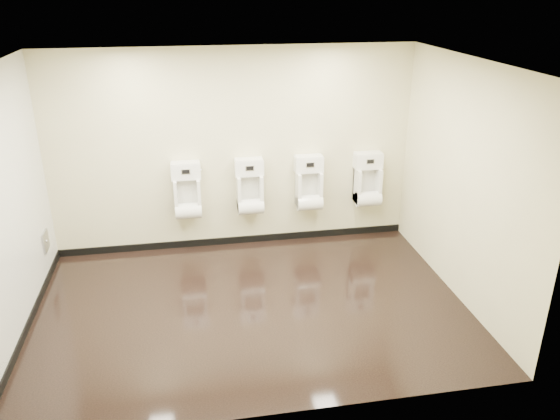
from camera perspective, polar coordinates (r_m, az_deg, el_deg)
The scene contains 14 objects.
ground at distance 6.54m, azimuth -2.96°, elevation -10.10°, with size 5.00×3.50×0.00m, color black.
ceiling at distance 5.55m, azimuth -3.56°, elevation 14.99°, with size 5.00×3.50×0.00m, color silver.
back_wall at distance 7.55m, azimuth -4.88°, elevation 6.16°, with size 5.00×0.02×2.80m, color beige.
front_wall at distance 4.33m, azimuth -0.37°, elevation -6.94°, with size 5.00×0.02×2.80m, color beige.
left_wall at distance 6.16m, azimuth -26.99°, elevation -0.23°, with size 0.02×3.50×2.80m, color beige.
right_wall at distance 6.65m, azimuth 18.69°, elevation 2.69°, with size 0.02×3.50×2.80m, color beige.
tile_overlay_left at distance 6.16m, azimuth -26.94°, elevation -0.23°, with size 0.01×3.50×2.80m, color white.
skirting_back at distance 8.03m, azimuth -4.55°, elevation -3.13°, with size 5.00×0.02×0.10m, color black.
skirting_left at distance 6.75m, azimuth -24.84°, elevation -10.84°, with size 0.02×3.50×0.10m, color black.
access_panel at distance 7.56m, azimuth -23.31°, elevation -3.01°, with size 0.04×0.25×0.25m.
urinal_0 at distance 7.57m, azimuth -9.65°, elevation 1.62°, with size 0.41×0.31×0.76m.
urinal_1 at distance 7.61m, azimuth -3.17°, elevation 2.05°, with size 0.41×0.31×0.76m.
urinal_2 at distance 7.75m, azimuth 3.03°, elevation 2.43°, with size 0.41×0.31×0.76m.
urinal_3 at distance 7.98m, azimuth 9.15°, elevation 2.78°, with size 0.41×0.31×0.76m.
Camera 1 is at (-0.63, -5.46, 3.55)m, focal length 35.00 mm.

